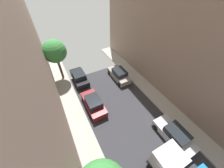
{
  "coord_description": "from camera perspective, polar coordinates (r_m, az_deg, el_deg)",
  "views": [
    {
      "loc": [
        -5.26,
        0.19,
        12.76
      ],
      "look_at": [
        0.9,
        11.68,
        0.5
      ],
      "focal_mm": 20.65,
      "sensor_mm": 36.0,
      "label": 1
    }
  ],
  "objects": [
    {
      "name": "sidewalk_right",
      "position": [
        16.32,
        37.05,
        -21.69
      ],
      "size": [
        2.0,
        44.0,
        0.15
      ],
      "primitive_type": "cube",
      "color": "#A8A399",
      "rests_on": "ground"
    },
    {
      "name": "parked_car_left_3",
      "position": [
        19.26,
        -14.3,
        2.98
      ],
      "size": [
        1.78,
        4.2,
        1.57
      ],
      "color": "black",
      "rests_on": "ground"
    },
    {
      "name": "parked_car_right_2",
      "position": [
        19.16,
        3.17,
        4.23
      ],
      "size": [
        1.78,
        4.2,
        1.57
      ],
      "color": "gray",
      "rests_on": "ground"
    },
    {
      "name": "parked_car_left_2",
      "position": [
        15.46,
        -8.16,
        -8.51
      ],
      "size": [
        1.78,
        4.2,
        1.57
      ],
      "color": "maroon",
      "rests_on": "ground"
    },
    {
      "name": "street_tree_0",
      "position": [
        18.57,
        -24.06,
        12.98
      ],
      "size": [
        3.0,
        3.0,
        5.86
      ],
      "color": "brown",
      "rests_on": "sidewalk_left"
    },
    {
      "name": "parked_car_right_1",
      "position": [
        14.59,
        25.98,
        -19.68
      ],
      "size": [
        1.78,
        4.2,
        1.57
      ],
      "color": "silver",
      "rests_on": "ground"
    }
  ]
}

